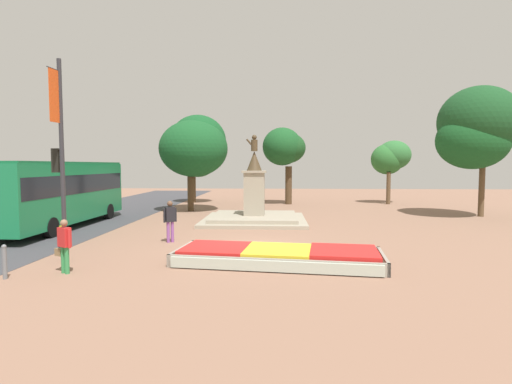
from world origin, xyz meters
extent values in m
plane|color=#8C6651|center=(0.00, 0.00, 0.00)|extent=(77.72, 77.72, 0.00)
cube|color=#38281C|center=(1.12, -2.35, 0.18)|extent=(6.74, 3.03, 0.36)
cube|color=gray|center=(0.97, -3.51, 0.20)|extent=(6.67, 0.93, 0.40)
cube|color=gray|center=(1.26, -1.19, 0.20)|extent=(6.67, 0.93, 0.40)
cube|color=gray|center=(-2.16, -1.94, 0.20)|extent=(0.40, 2.43, 0.40)
cube|color=gray|center=(4.40, -2.76, 0.20)|extent=(0.40, 2.43, 0.40)
cube|color=red|center=(-0.97, -2.09, 0.42)|extent=(2.34, 2.28, 0.11)
cube|color=yellow|center=(1.12, -2.35, 0.41)|extent=(2.34, 2.28, 0.11)
cube|color=red|center=(3.20, -2.61, 0.43)|extent=(2.34, 2.28, 0.14)
cube|color=#B2BCAD|center=(0.97, -3.56, 0.20)|extent=(6.35, 0.99, 0.32)
cube|color=#9F9580|center=(-0.16, 7.11, 0.09)|extent=(5.70, 5.70, 0.19)
cube|color=#9E9480|center=(-0.16, 7.11, 0.28)|extent=(4.72, 4.72, 0.19)
cube|color=#9E937F|center=(-0.16, 7.11, 1.57)|extent=(1.13, 1.13, 2.39)
cube|color=#9E937F|center=(-0.16, 7.11, 2.82)|extent=(1.34, 1.34, 0.12)
cone|color=#473823|center=(-0.16, 7.11, 3.43)|extent=(0.85, 0.85, 1.09)
cylinder|color=#473823|center=(-0.16, 7.11, 4.29)|extent=(0.36, 0.36, 0.63)
sphere|color=#473823|center=(-0.16, 7.11, 4.74)|extent=(0.28, 0.28, 0.28)
cylinder|color=#473823|center=(-0.39, 7.09, 4.41)|extent=(0.48, 0.15, 0.51)
cylinder|color=#4C5156|center=(-6.07, -2.25, 1.87)|extent=(0.12, 0.12, 3.74)
cube|color=black|center=(-6.27, -2.24, 3.34)|extent=(0.25, 0.29, 0.80)
cylinder|color=#4B0808|center=(-6.41, -2.24, 3.61)|extent=(0.03, 0.14, 0.14)
cylinder|color=#543E08|center=(-6.41, -2.24, 3.34)|extent=(0.03, 0.14, 0.14)
cylinder|color=green|center=(-6.41, -2.24, 3.08)|extent=(0.03, 0.14, 0.14)
cube|color=gold|center=(-6.17, -2.24, 1.05)|extent=(0.10, 0.16, 0.20)
cylinder|color=#2D2D33|center=(-5.92, -2.56, 3.30)|extent=(0.14, 0.14, 6.59)
cube|color=#D84C19|center=(-5.95, -2.86, 5.37)|extent=(0.06, 0.47, 1.66)
cylinder|color=#2D2D33|center=(-5.95, -2.86, 6.21)|extent=(0.09, 0.61, 0.03)
cube|color=#197A47|center=(-9.95, 4.47, 1.80)|extent=(2.47, 10.24, 2.91)
cube|color=black|center=(-9.95, 4.47, 2.24)|extent=(2.49, 9.94, 0.93)
cube|color=#146139|center=(-9.95, 4.47, 3.31)|extent=(2.42, 10.04, 0.10)
cylinder|color=black|center=(-11.09, 7.79, 0.45)|extent=(0.28, 0.90, 0.90)
cylinder|color=black|center=(-8.85, 7.80, 0.45)|extent=(0.28, 0.90, 0.90)
cylinder|color=black|center=(-11.06, 1.65, 0.45)|extent=(0.28, 0.90, 0.90)
cylinder|color=black|center=(-8.83, 1.66, 0.45)|extent=(0.28, 0.90, 0.90)
cylinder|color=#338C4C|center=(-5.08, -4.00, 0.40)|extent=(0.13, 0.13, 0.80)
cylinder|color=#338C4C|center=(-5.24, -3.91, 0.40)|extent=(0.13, 0.13, 0.80)
cube|color=red|center=(-5.16, -3.96, 1.08)|extent=(0.44, 0.38, 0.57)
cylinder|color=red|center=(-4.95, -4.08, 1.05)|extent=(0.09, 0.09, 0.54)
cylinder|color=red|center=(-5.37, -3.84, 1.05)|extent=(0.09, 0.09, 0.54)
sphere|color=#8C664C|center=(-5.16, -3.96, 1.50)|extent=(0.21, 0.21, 0.21)
cube|color=olive|center=(-5.42, -3.81, 0.60)|extent=(0.30, 0.24, 0.22)
cylinder|color=#8C4C99|center=(-3.24, 0.93, 0.43)|extent=(0.13, 0.13, 0.86)
cylinder|color=#8C4C99|center=(-3.38, 0.82, 0.43)|extent=(0.13, 0.13, 0.86)
cube|color=black|center=(-3.31, 0.87, 1.17)|extent=(0.44, 0.40, 0.61)
cylinder|color=black|center=(-3.11, 1.01, 1.14)|extent=(0.09, 0.09, 0.58)
cylinder|color=black|center=(-3.51, 0.74, 1.14)|extent=(0.09, 0.09, 0.58)
sphere|color=brown|center=(-3.31, 0.87, 1.61)|extent=(0.22, 0.22, 0.22)
cylinder|color=slate|center=(-6.54, -4.62, 0.44)|extent=(0.12, 0.12, 0.88)
sphere|color=slate|center=(-6.54, -4.62, 0.92)|extent=(0.13, 0.13, 0.13)
cylinder|color=#4C5156|center=(-6.72, -1.06, 0.38)|extent=(0.12, 0.12, 0.77)
sphere|color=#4C5156|center=(-6.72, -1.06, 0.80)|extent=(0.13, 0.13, 0.13)
cylinder|color=brown|center=(10.28, 17.80, 1.30)|extent=(0.33, 0.33, 2.61)
ellipsoid|color=#2F6C34|center=(10.85, 18.47, 4.03)|extent=(2.77, 2.49, 2.39)
ellipsoid|color=#2E6D31|center=(10.31, 18.43, 3.68)|extent=(2.65, 2.44, 2.52)
cylinder|color=#4C3823|center=(2.11, 17.40, 1.55)|extent=(0.54, 0.54, 3.09)
ellipsoid|color=#1A4F23|center=(1.57, 17.34, 4.70)|extent=(3.18, 3.45, 3.07)
ellipsoid|color=#1B4920|center=(1.93, 17.51, 4.60)|extent=(3.10, 3.17, 2.55)
cylinder|color=brown|center=(13.81, 10.06, 1.57)|extent=(0.35, 0.35, 3.13)
ellipsoid|color=#1A4822|center=(13.24, 9.62, 5.83)|extent=(4.61, 4.88, 4.20)
ellipsoid|color=#174E22|center=(12.80, 9.29, 4.66)|extent=(4.24, 3.69, 3.42)
cylinder|color=brown|center=(-5.95, 18.45, 1.45)|extent=(0.37, 0.37, 2.90)
ellipsoid|color=#316C33|center=(-5.56, 18.51, 3.88)|extent=(3.47, 3.56, 3.42)
ellipsoid|color=#2B6C34|center=(-5.31, 17.86, 4.10)|extent=(2.69, 2.76, 2.04)
cylinder|color=#4C3823|center=(-4.88, 12.19, 1.36)|extent=(0.42, 0.42, 2.72)
ellipsoid|color=#164D23|center=(-4.38, 12.50, 4.87)|extent=(3.91, 3.71, 3.62)
ellipsoid|color=#184F24|center=(-4.56, 11.80, 4.32)|extent=(4.66, 4.45, 3.84)
camera|label=1|loc=(1.01, -15.25, 3.19)|focal=28.00mm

